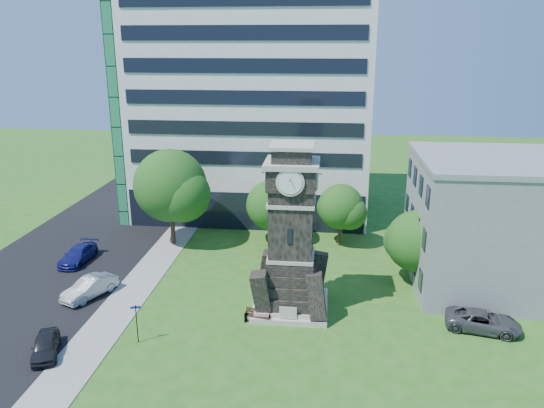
# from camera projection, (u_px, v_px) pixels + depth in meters

# --- Properties ---
(ground) EXTENTS (160.00, 160.00, 0.00)m
(ground) POSITION_uv_depth(u_px,v_px,m) (246.00, 319.00, 37.48)
(ground) COLOR #295E1B
(ground) RESTS_ON ground
(sidewalk) EXTENTS (3.00, 70.00, 0.06)m
(sidewalk) POSITION_uv_depth(u_px,v_px,m) (141.00, 282.00, 43.20)
(sidewalk) COLOR gray
(sidewalk) RESTS_ON ground
(street) EXTENTS (14.00, 80.00, 0.02)m
(street) POSITION_uv_depth(u_px,v_px,m) (42.00, 277.00, 44.09)
(street) COLOR black
(street) RESTS_ON ground
(clock_tower) EXTENTS (5.40, 5.40, 12.22)m
(clock_tower) POSITION_uv_depth(u_px,v_px,m) (291.00, 241.00, 37.52)
(clock_tower) COLOR #BAB0A2
(clock_tower) RESTS_ON ground
(office_tall) EXTENTS (26.20, 15.11, 28.60)m
(office_tall) POSITION_uv_depth(u_px,v_px,m) (252.00, 85.00, 58.21)
(office_tall) COLOR white
(office_tall) RESTS_ON ground
(office_low) EXTENTS (15.20, 12.20, 10.40)m
(office_low) POSITION_uv_depth(u_px,v_px,m) (513.00, 223.00, 41.50)
(office_low) COLOR gray
(office_low) RESTS_ON ground
(car_street_south) EXTENTS (2.79, 4.04, 1.28)m
(car_street_south) POSITION_uv_depth(u_px,v_px,m) (46.00, 346.00, 33.01)
(car_street_south) COLOR black
(car_street_south) RESTS_ON ground
(car_street_mid) EXTENTS (3.34, 4.80, 1.50)m
(car_street_mid) POSITION_uv_depth(u_px,v_px,m) (90.00, 288.00, 40.57)
(car_street_mid) COLOR gray
(car_street_mid) RESTS_ON ground
(car_street_north) EXTENTS (2.16, 4.88, 1.39)m
(car_street_north) POSITION_uv_depth(u_px,v_px,m) (78.00, 255.00, 46.97)
(car_street_north) COLOR navy
(car_street_north) RESTS_ON ground
(car_east_lot) EXTENTS (5.33, 3.28, 1.38)m
(car_east_lot) POSITION_uv_depth(u_px,v_px,m) (483.00, 321.00, 35.82)
(car_east_lot) COLOR #49494E
(car_east_lot) RESTS_ON ground
(park_bench) EXTENTS (1.82, 0.48, 0.94)m
(park_bench) POSITION_uv_depth(u_px,v_px,m) (258.00, 315.00, 36.99)
(park_bench) COLOR black
(park_bench) RESTS_ON ground
(street_sign) EXTENTS (0.65, 0.06, 2.70)m
(street_sign) POSITION_uv_depth(u_px,v_px,m) (136.00, 319.00, 34.07)
(street_sign) COLOR black
(street_sign) RESTS_ON ground
(tree_nw) EXTENTS (7.56, 6.87, 9.30)m
(tree_nw) POSITION_uv_depth(u_px,v_px,m) (171.00, 188.00, 49.82)
(tree_nw) COLOR #332114
(tree_nw) RESTS_ON ground
(tree_nc) EXTENTS (5.21, 4.74, 6.19)m
(tree_nc) POSITION_uv_depth(u_px,v_px,m) (272.00, 207.00, 50.73)
(tree_nc) COLOR #332114
(tree_nc) RESTS_ON ground
(tree_ne) EXTENTS (4.75, 4.32, 6.04)m
(tree_ne) POSITION_uv_depth(u_px,v_px,m) (341.00, 208.00, 50.05)
(tree_ne) COLOR #332114
(tree_ne) RESTS_ON ground
(tree_east) EXTENTS (5.43, 4.93, 6.13)m
(tree_east) POSITION_uv_depth(u_px,v_px,m) (418.00, 243.00, 41.98)
(tree_east) COLOR #332114
(tree_east) RESTS_ON ground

